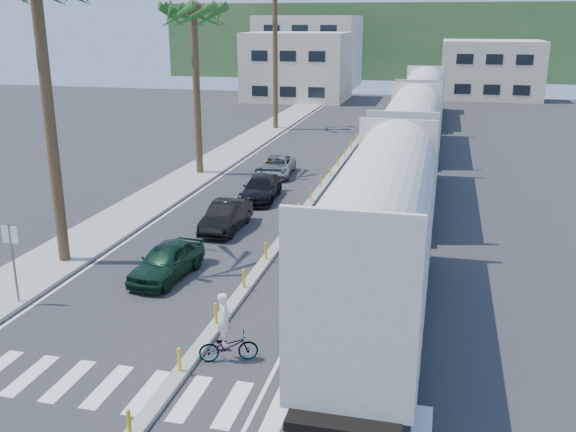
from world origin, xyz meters
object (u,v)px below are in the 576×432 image
object	(u,v)px
street_sign	(12,252)
car_lead	(167,261)
car_second	(226,216)
cyclist	(228,340)

from	to	relation	value
street_sign	car_lead	xyz separation A→B (m)	(4.02, 3.56, -1.29)
car_second	cyclist	bearing A→B (deg)	-70.36
street_sign	cyclist	xyz separation A→B (m)	(8.34, -1.87, -1.31)
car_lead	car_second	xyz separation A→B (m)	(0.33, 6.08, -0.01)
car_lead	car_second	world-z (taller)	car_lead
street_sign	car_lead	size ratio (longest dim) A/B	0.72
street_sign	car_second	distance (m)	10.66
car_second	street_sign	bearing A→B (deg)	-113.74
cyclist	car_lead	bearing A→B (deg)	17.53
street_sign	car_second	world-z (taller)	street_sign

